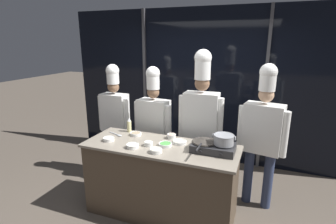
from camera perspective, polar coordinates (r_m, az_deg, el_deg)
ground_plane at (r=3.63m, az=-1.54°, el=-21.02°), size 24.00×24.00×0.00m
window_wall_back at (r=4.74m, az=7.08°, el=5.52°), size 5.10×0.09×2.70m
demo_counter at (r=3.37m, az=-1.60°, el=-14.59°), size 1.87×0.71×0.94m
portable_stove at (r=3.03m, az=9.87°, el=-7.58°), size 0.48×0.32×0.10m
frying_pan at (r=3.02m, az=7.84°, el=-6.16°), size 0.28×0.49×0.04m
stock_pot at (r=2.97m, az=12.07°, el=-5.85°), size 0.25×0.23×0.12m
squeeze_bottle_oil at (r=3.63m, az=-8.45°, el=-2.85°), size 0.06×0.06×0.20m
prep_bowl_noodles at (r=2.97m, az=-2.62°, el=-8.32°), size 0.14×0.14×0.05m
prep_bowl_chicken at (r=3.22m, az=2.57°, el=-6.49°), size 0.17×0.17×0.04m
prep_bowl_garlic at (r=3.15m, az=-4.25°, el=-6.84°), size 0.10×0.10×0.05m
prep_bowl_mushrooms at (r=3.50m, az=-7.01°, el=-4.71°), size 0.15×0.15×0.04m
prep_bowl_scallions at (r=3.14m, az=-0.57°, el=-7.03°), size 0.16×0.16×0.04m
prep_bowl_rice at (r=3.38m, az=-12.78°, el=-5.72°), size 0.14×0.14×0.04m
prep_bowl_bean_sprouts at (r=3.12m, az=-7.70°, el=-7.26°), size 0.15×0.15×0.05m
prep_bowl_shrimp at (r=3.37m, az=0.76°, el=-5.22°), size 0.11×0.11×0.06m
serving_spoon_slotted at (r=3.54m, az=-10.85°, el=-4.90°), size 0.24×0.12×0.02m
chef_head at (r=4.22m, az=-11.53°, el=-0.22°), size 0.55×0.23×1.81m
chef_sous at (r=3.84m, az=-3.18°, el=-1.98°), size 0.60×0.29×1.81m
chef_line at (r=3.56m, az=7.19°, el=-0.85°), size 0.61×0.25×2.05m
chef_pastry at (r=3.51m, az=19.91°, el=-3.61°), size 0.61×0.33×1.89m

